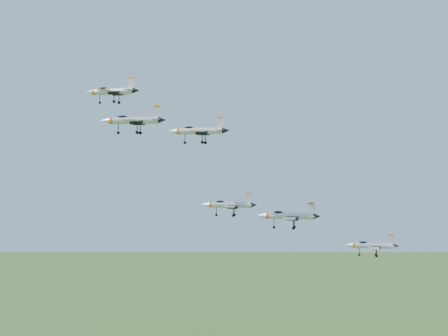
{
  "coord_description": "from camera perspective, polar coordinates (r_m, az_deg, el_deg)",
  "views": [
    {
      "loc": [
        10.88,
        -125.55,
        143.26
      ],
      "look_at": [
        5.85,
        -2.3,
        142.26
      ],
      "focal_mm": 50.0,
      "sensor_mm": 36.0,
      "label": 1
    }
  ],
  "objects": [
    {
      "name": "jet_left_low",
      "position": [
        132.33,
        5.85,
        -4.35
      ],
      "size": [
        13.52,
        11.3,
        3.62
      ],
      "rotation": [
        0.0,
        0.0,
        -0.15
      ],
      "color": "silver"
    },
    {
      "name": "jet_right_high",
      "position": [
        109.58,
        -8.37,
        4.35
      ],
      "size": [
        11.8,
        9.79,
        3.15
      ],
      "rotation": [
        0.0,
        0.0,
        -0.09
      ],
      "color": "silver"
    },
    {
      "name": "jet_left_high",
      "position": [
        124.36,
        -2.39,
        3.43
      ],
      "size": [
        12.69,
        10.67,
        3.41
      ],
      "rotation": [
        0.0,
        0.0,
        -0.2
      ],
      "color": "silver"
    },
    {
      "name": "jet_trail",
      "position": [
        128.08,
        13.3,
        -6.89
      ],
      "size": [
        10.62,
        8.87,
        2.84
      ],
      "rotation": [
        0.0,
        0.0,
        -0.15
      ],
      "color": "silver"
    },
    {
      "name": "jet_lead",
      "position": [
        138.87,
        -10.26,
        6.93
      ],
      "size": [
        12.93,
        10.95,
        3.5
      ],
      "rotation": [
        0.0,
        0.0,
        -0.26
      ],
      "color": "silver"
    },
    {
      "name": "jet_right_low",
      "position": [
        118.0,
        0.41,
        -3.36
      ],
      "size": [
        10.76,
        8.93,
        2.88
      ],
      "rotation": [
        0.0,
        0.0,
        -0.1
      ],
      "color": "silver"
    }
  ]
}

